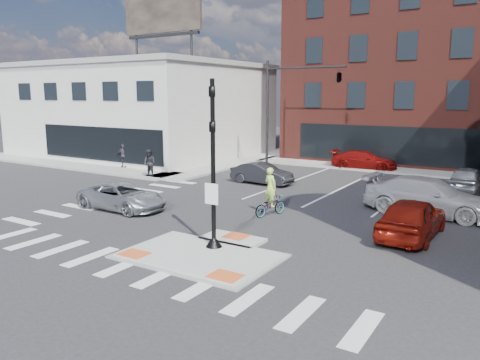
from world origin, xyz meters
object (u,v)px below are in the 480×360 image
Objects in this scene: bg_car_dark at (262,173)px; bg_car_silver at (467,179)px; white_pickup at (429,197)px; pedestrian_b at (123,156)px; pedestrian_a at (149,163)px; red_sedan at (412,218)px; cyclist at (270,200)px; silver_suv at (123,196)px; bg_car_red at (364,160)px.

bg_car_dark is 0.95× the size of bg_car_silver.
bg_car_dark is (-10.37, 2.52, -0.20)m from white_pickup.
pedestrian_a is at bearing -50.44° from pedestrian_b.
cyclist is (-6.32, -0.00, -0.04)m from red_sedan.
bg_car_silver is 1.86× the size of cyclist.
pedestrian_b reaches higher than bg_car_silver.
pedestrian_a is (-4.70, 6.99, 0.42)m from silver_suv.
pedestrian_b reaches higher than red_sedan.
pedestrian_b is at bearing 157.35° from pedestrian_a.
bg_car_silver is 19.69m from pedestrian_a.
red_sedan is 2.08× the size of cyclist.
bg_car_red is at bearing -64.72° from red_sedan.
cyclist is at bearing 179.00° from bg_car_red.
cyclist is 1.25× the size of pedestrian_a.
red_sedan reaches higher than bg_car_silver.
white_pickup is 7.07m from bg_car_silver.
red_sedan reaches higher than bg_car_red.
silver_suv is at bearing 41.17° from cyclist.
red_sedan is 12.43m from bg_car_dark.
bg_car_silver is at bearing -44.64° from silver_suv.
white_pickup is 22.17m from pedestrian_b.
bg_car_silver is at bearing -14.25° from pedestrian_b.
silver_suv is 19.54m from bg_car_silver.
white_pickup is at bearing -99.37° from bg_car_dark.
silver_suv is 2.62× the size of pedestrian_b.
bg_car_silver is 8.83m from bg_car_red.
white_pickup is (12.90, 6.87, 0.21)m from silver_suv.
pedestrian_a reaches higher than red_sedan.
white_pickup is 3.33× the size of pedestrian_b.
white_pickup reaches higher than red_sedan.
silver_suv is at bearing -54.63° from pedestrian_a.
silver_suv is at bearing 13.71° from red_sedan.
pedestrian_a reaches higher than silver_suv.
bg_car_red is at bearing -18.51° from silver_suv.
pedestrian_a reaches higher than bg_car_red.
bg_car_silver is at bearing 21.99° from pedestrian_a.
pedestrian_a is at bearing 95.06° from white_pickup.
pedestrian_b is (-11.70, -0.40, 0.38)m from bg_car_dark.
bg_car_silver is at bearing -1.43° from white_pickup.
white_pickup is 17.60m from pedestrian_a.
white_pickup is 2.60× the size of cyclist.
silver_suv is 1.10× the size of bg_car_silver.
pedestrian_a is at bearing 21.89° from bg_car_silver.
cyclist is at bearing -67.75° from silver_suv.
bg_car_silver is 13.18m from cyclist.
bg_car_red is (-7.54, 4.59, -0.02)m from bg_car_silver.
bg_car_silver reaches higher than silver_suv.
bg_car_dark is at bearing 155.13° from bg_car_red.
pedestrian_b is (-15.37, -9.50, 0.34)m from bg_car_red.
red_sedan is 0.98× the size of bg_car_red.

